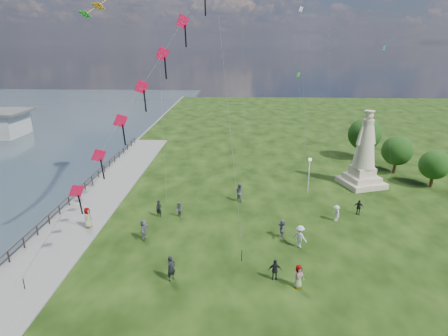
{
  "coord_description": "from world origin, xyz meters",
  "views": [
    {
      "loc": [
        0.18,
        -20.84,
        15.18
      ],
      "look_at": [
        -1.0,
        8.0,
        5.5
      ],
      "focal_mm": 30.0,
      "sensor_mm": 36.0,
      "label": 1
    }
  ],
  "objects_px": {
    "person_2": "(300,237)",
    "person_9": "(359,207)",
    "person_0": "(171,268)",
    "person_11": "(282,229)",
    "person_10": "(88,219)",
    "person_5": "(144,230)",
    "statue": "(364,158)",
    "lamppost": "(309,168)",
    "person_4": "(298,276)",
    "person_6": "(159,209)",
    "person_3": "(275,270)",
    "person_8": "(336,213)",
    "person_1": "(179,210)",
    "person_7": "(240,192)"
  },
  "relations": [
    {
      "from": "person_4",
      "to": "person_3",
      "type": "bearing_deg",
      "value": 132.48
    },
    {
      "from": "person_5",
      "to": "person_10",
      "type": "relative_size",
      "value": 0.93
    },
    {
      "from": "person_10",
      "to": "lamppost",
      "type": "bearing_deg",
      "value": -54.62
    },
    {
      "from": "person_4",
      "to": "person_11",
      "type": "xyz_separation_m",
      "value": [
        -0.35,
        6.59,
        -0.02
      ]
    },
    {
      "from": "person_8",
      "to": "person_10",
      "type": "bearing_deg",
      "value": -98.1
    },
    {
      "from": "person_5",
      "to": "person_8",
      "type": "bearing_deg",
      "value": -73.58
    },
    {
      "from": "person_5",
      "to": "person_8",
      "type": "xyz_separation_m",
      "value": [
        16.35,
        3.94,
        -0.09
      ]
    },
    {
      "from": "person_2",
      "to": "person_5",
      "type": "bearing_deg",
      "value": 37.17
    },
    {
      "from": "lamppost",
      "to": "person_6",
      "type": "height_order",
      "value": "lamppost"
    },
    {
      "from": "person_4",
      "to": "statue",
      "type": "bearing_deg",
      "value": 42.49
    },
    {
      "from": "person_0",
      "to": "person_7",
      "type": "bearing_deg",
      "value": 22.04
    },
    {
      "from": "person_1",
      "to": "person_4",
      "type": "relative_size",
      "value": 0.9
    },
    {
      "from": "person_2",
      "to": "person_9",
      "type": "height_order",
      "value": "person_2"
    },
    {
      "from": "person_6",
      "to": "person_5",
      "type": "bearing_deg",
      "value": -74.13
    },
    {
      "from": "person_4",
      "to": "person_6",
      "type": "xyz_separation_m",
      "value": [
        -11.19,
        10.01,
        -0.0
      ]
    },
    {
      "from": "person_0",
      "to": "person_11",
      "type": "height_order",
      "value": "person_0"
    },
    {
      "from": "person_9",
      "to": "person_10",
      "type": "height_order",
      "value": "person_10"
    },
    {
      "from": "person_1",
      "to": "person_9",
      "type": "xyz_separation_m",
      "value": [
        16.54,
        1.28,
        -0.01
      ]
    },
    {
      "from": "person_3",
      "to": "person_4",
      "type": "xyz_separation_m",
      "value": [
        1.44,
        -0.75,
        0.05
      ]
    },
    {
      "from": "person_0",
      "to": "person_4",
      "type": "xyz_separation_m",
      "value": [
        8.37,
        -0.47,
        -0.08
      ]
    },
    {
      "from": "statue",
      "to": "person_4",
      "type": "relative_size",
      "value": 5.17
    },
    {
      "from": "person_1",
      "to": "person_6",
      "type": "xyz_separation_m",
      "value": [
        -1.86,
        0.02,
        0.08
      ]
    },
    {
      "from": "person_5",
      "to": "person_3",
      "type": "bearing_deg",
      "value": -114.02
    },
    {
      "from": "statue",
      "to": "person_7",
      "type": "relative_size",
      "value": 4.47
    },
    {
      "from": "person_6",
      "to": "person_10",
      "type": "height_order",
      "value": "person_10"
    },
    {
      "from": "lamppost",
      "to": "person_9",
      "type": "bearing_deg",
      "value": -53.29
    },
    {
      "from": "person_8",
      "to": "person_11",
      "type": "relative_size",
      "value": 0.95
    },
    {
      "from": "person_11",
      "to": "person_9",
      "type": "bearing_deg",
      "value": 119.23
    },
    {
      "from": "person_8",
      "to": "person_1",
      "type": "bearing_deg",
      "value": -104.93
    },
    {
      "from": "person_6",
      "to": "person_8",
      "type": "bearing_deg",
      "value": 20.15
    },
    {
      "from": "person_3",
      "to": "person_9",
      "type": "relative_size",
      "value": 1.05
    },
    {
      "from": "person_1",
      "to": "person_9",
      "type": "relative_size",
      "value": 1.01
    },
    {
      "from": "person_8",
      "to": "person_9",
      "type": "distance_m",
      "value": 2.82
    },
    {
      "from": "lamppost",
      "to": "person_3",
      "type": "xyz_separation_m",
      "value": [
        -4.86,
        -15.61,
        -2.05
      ]
    },
    {
      "from": "person_0",
      "to": "person_2",
      "type": "relative_size",
      "value": 0.98
    },
    {
      "from": "person_2",
      "to": "person_7",
      "type": "relative_size",
      "value": 0.98
    },
    {
      "from": "person_8",
      "to": "statue",
      "type": "bearing_deg",
      "value": 137.13
    },
    {
      "from": "person_5",
      "to": "person_8",
      "type": "relative_size",
      "value": 1.12
    },
    {
      "from": "person_1",
      "to": "person_7",
      "type": "xyz_separation_m",
      "value": [
        5.51,
        3.91,
        0.21
      ]
    },
    {
      "from": "lamppost",
      "to": "person_11",
      "type": "bearing_deg",
      "value": -111.08
    },
    {
      "from": "person_3",
      "to": "person_5",
      "type": "xyz_separation_m",
      "value": [
        -10.11,
        5.13,
        0.09
      ]
    },
    {
      "from": "person_4",
      "to": "person_8",
      "type": "distance_m",
      "value": 10.92
    },
    {
      "from": "statue",
      "to": "person_9",
      "type": "relative_size",
      "value": 5.78
    },
    {
      "from": "person_2",
      "to": "person_4",
      "type": "distance_m",
      "value": 5.19
    },
    {
      "from": "person_5",
      "to": "person_2",
      "type": "bearing_deg",
      "value": -90.63
    },
    {
      "from": "person_0",
      "to": "person_11",
      "type": "bearing_deg",
      "value": -11.91
    },
    {
      "from": "statue",
      "to": "lamppost",
      "type": "xyz_separation_m",
      "value": [
        -6.39,
        -2.61,
        -0.36
      ]
    },
    {
      "from": "lamppost",
      "to": "statue",
      "type": "bearing_deg",
      "value": 22.25
    },
    {
      "from": "statue",
      "to": "person_3",
      "type": "bearing_deg",
      "value": -140.04
    },
    {
      "from": "person_0",
      "to": "person_10",
      "type": "xyz_separation_m",
      "value": [
        -8.42,
        7.04,
        0.01
      ]
    }
  ]
}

